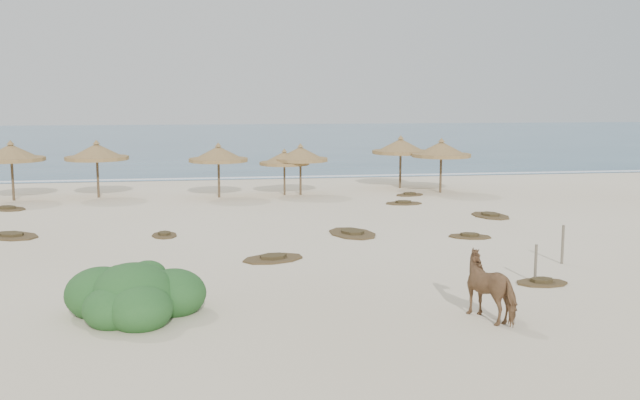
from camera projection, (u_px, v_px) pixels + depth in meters
The scene contains 25 objects.
ground at pixel (271, 271), 21.92m from camera, with size 160.00×160.00×0.00m, color beige.
ocean at pixel (219, 138), 95.21m from camera, with size 200.00×100.00×0.01m, color navy.
foam_line at pixel (235, 178), 47.33m from camera, with size 70.00×0.60×0.01m, color white.
palapa_0 at pixel (11, 154), 36.62m from camera, with size 3.46×3.46×3.14m.
palapa_1 at pixel (97, 153), 37.72m from camera, with size 3.65×3.65×3.09m.
palapa_2 at pixel (218, 155), 37.77m from camera, with size 3.43×3.43×2.95m.
palapa_3 at pixel (300, 155), 38.85m from camera, with size 3.77×3.77×2.83m.
palapa_4 at pixel (284, 159), 38.74m from camera, with size 2.84×2.84×2.55m.
palapa_5 at pixel (401, 147), 41.73m from camera, with size 3.45×3.45×3.12m.
palapa_6 at pixel (441, 150), 39.68m from camera, with size 3.66×3.66×3.08m.
horse at pixel (493, 287), 17.04m from camera, with size 0.85×1.86×1.57m, color #906541.
fence_post_near at pixel (536, 264), 20.43m from camera, with size 0.08×0.08×1.11m, color #6A614F.
fence_post_far at pixel (563, 244), 22.75m from camera, with size 0.09×0.09×1.26m, color #6A614F.
bush at pixel (135, 296), 17.24m from camera, with size 3.43×3.02×1.54m.
scrub_1 at pixel (11, 236), 27.25m from camera, with size 2.90×2.76×0.16m.
scrub_2 at pixel (164, 235), 27.41m from camera, with size 1.11×1.56×0.16m.
scrub_3 at pixel (352, 233), 27.77m from camera, with size 2.17×2.88×0.16m.
scrub_4 at pixel (470, 236), 27.15m from camera, with size 1.87×1.53×0.16m.
scrub_5 at pixel (490, 215), 31.95m from camera, with size 1.76×2.42×0.16m.
scrub_6 at pixel (7, 208), 33.93m from camera, with size 2.42×2.27×0.16m.
scrub_7 at pixel (404, 203), 35.75m from camera, with size 1.92×1.32×0.16m.
scrub_9 at pixel (273, 258), 23.40m from camera, with size 2.48×2.07×0.16m.
scrub_10 at pixel (410, 194), 38.88m from camera, with size 1.92×1.58×0.16m.
scrub_11 at pixel (135, 283), 20.22m from camera, with size 2.02×1.97×0.16m.
scrub_12 at pixel (542, 282), 20.34m from camera, with size 1.55×1.05×0.16m.
Camera 1 is at (-1.90, -21.36, 5.26)m, focal length 40.00 mm.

